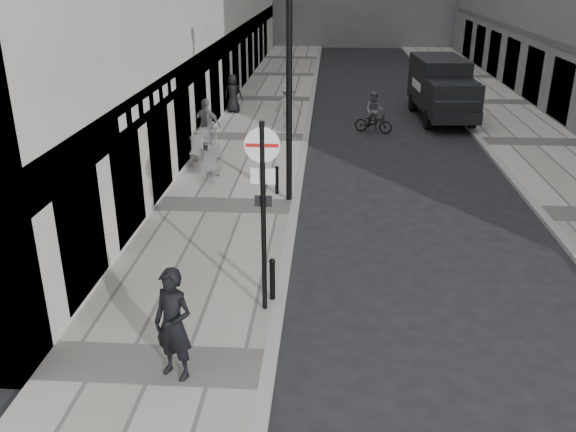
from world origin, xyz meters
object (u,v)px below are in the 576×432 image
walking_man (173,324)px  sign_post (263,194)px  lamppost (289,73)px  cyclist (374,117)px  panel_van (442,86)px

walking_man → sign_post: bearing=84.4°
walking_man → sign_post: size_ratio=0.51×
lamppost → cyclist: bearing=70.6°
cyclist → panel_van: bearing=59.1°
walking_man → panel_van: (7.52, 19.79, 0.39)m
sign_post → panel_van: 18.63m
panel_van → cyclist: bearing=-142.7°
panel_van → walking_man: bearing=-114.5°
sign_post → panel_van: size_ratio=0.67×
lamppost → cyclist: 9.55m
lamppost → walking_man: bearing=-98.9°
sign_post → lamppost: size_ratio=0.58×
walking_man → lamppost: bearing=104.6°
panel_van → cyclist: size_ratio=3.36×
lamppost → cyclist: lamppost is taller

